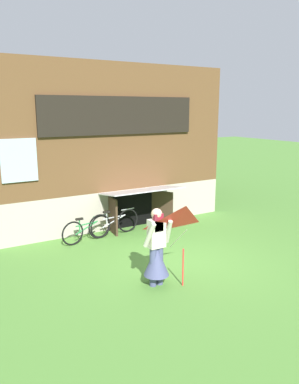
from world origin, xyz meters
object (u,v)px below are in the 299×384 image
object	(u,v)px
bicycle_green	(87,229)
bicycle_silver	(114,223)
person	(157,254)
kite	(186,228)

from	to	relation	value
bicycle_green	bicycle_silver	bearing A→B (deg)	-5.14
bicycle_silver	bicycle_green	distance (m)	0.87
person	kite	xyz separation A→B (m)	(0.31, -0.54, 0.65)
kite	bicycle_silver	world-z (taller)	kite
bicycle_silver	person	bearing A→B (deg)	-106.69
person	bicycle_green	world-z (taller)	person
person	kite	size ratio (longest dim) A/B	0.98
person	bicycle_green	bearing A→B (deg)	108.53
person	bicycle_silver	xyz separation A→B (m)	(0.60, 3.29, -0.32)
kite	bicycle_green	distance (m)	3.90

